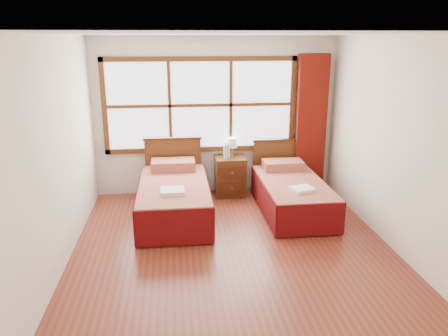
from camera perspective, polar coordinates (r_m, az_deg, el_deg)
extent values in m
plane|color=maroon|center=(5.59, 1.21, -10.58)|extent=(4.50, 4.50, 0.00)
plane|color=white|center=(4.97, 1.41, 17.11)|extent=(4.50, 4.50, 0.00)
plane|color=silver|center=(7.32, -1.12, 6.74)|extent=(4.00, 0.00, 4.00)
plane|color=silver|center=(5.25, -20.87, 1.67)|extent=(0.00, 4.50, 4.50)
plane|color=silver|center=(5.75, 21.48, 2.83)|extent=(0.00, 4.50, 4.50)
cube|color=white|center=(7.24, -3.10, 8.21)|extent=(3.00, 0.02, 1.40)
cube|color=#4F2B11|center=(7.36, -3.00, 2.48)|extent=(3.16, 0.06, 0.08)
cube|color=#4F2B11|center=(7.15, -3.18, 14.06)|extent=(3.16, 0.06, 0.08)
cube|color=#4F2B11|center=(7.29, -15.37, 7.70)|extent=(0.08, 0.06, 1.56)
cube|color=#4F2B11|center=(7.47, 8.91, 8.30)|extent=(0.08, 0.06, 1.56)
cube|color=#4F2B11|center=(7.21, -7.10, 8.07)|extent=(0.05, 0.05, 1.40)
cube|color=#4F2B11|center=(7.27, 0.89, 8.26)|extent=(0.05, 0.05, 1.40)
cube|color=#4F2B11|center=(7.22, -3.09, 8.18)|extent=(3.00, 0.05, 0.05)
cube|color=#66120A|center=(7.53, 11.27, 5.69)|extent=(0.50, 0.16, 2.30)
cube|color=#3E1D0C|center=(6.52, -6.49, -5.21)|extent=(0.88, 1.77, 0.29)
cube|color=maroon|center=(6.43, -6.57, -3.02)|extent=(0.99, 1.96, 0.24)
cube|color=#5E090B|center=(6.50, -10.91, -4.34)|extent=(0.03, 1.96, 0.49)
cube|color=#5E090B|center=(6.49, -2.15, -4.06)|extent=(0.03, 1.96, 0.49)
cube|color=#5E090B|center=(5.58, -6.47, -7.76)|extent=(0.99, 0.03, 0.49)
cube|color=maroon|center=(7.04, -6.65, 0.42)|extent=(0.69, 0.40, 0.15)
cube|color=#4F2B11|center=(7.37, -6.63, 0.14)|extent=(0.92, 0.06, 0.96)
cube|color=#3E1D0C|center=(7.24, -6.76, 3.85)|extent=(0.96, 0.08, 0.04)
cube|color=#3E1D0C|center=(6.75, 8.90, -4.61)|extent=(0.82, 1.63, 0.27)
cube|color=maroon|center=(6.67, 8.99, -2.66)|extent=(0.91, 1.81, 0.22)
cube|color=#5E090B|center=(6.61, 5.10, -3.90)|extent=(0.03, 1.81, 0.45)
cube|color=#5E090B|center=(6.85, 12.66, -3.51)|extent=(0.03, 1.81, 0.45)
cube|color=#5E090B|center=(5.91, 11.25, -6.72)|extent=(0.91, 0.03, 0.45)
cube|color=maroon|center=(7.22, 7.69, 0.41)|extent=(0.64, 0.37, 0.14)
cube|color=#4F2B11|center=(7.58, 7.01, 0.32)|extent=(0.85, 0.06, 0.89)
cube|color=#3E1D0C|center=(7.47, 7.14, 3.65)|extent=(0.89, 0.08, 0.04)
cube|color=#4F2B11|center=(7.33, 0.81, -1.06)|extent=(0.49, 0.44, 0.66)
cube|color=#3E1D0C|center=(7.16, 1.04, -2.63)|extent=(0.43, 0.02, 0.20)
cube|color=#3E1D0C|center=(7.08, 1.05, -0.62)|extent=(0.43, 0.02, 0.20)
sphere|color=#A37937|center=(7.14, 1.06, -2.67)|extent=(0.03, 0.03, 0.03)
sphere|color=#A37937|center=(7.06, 1.07, -0.66)|extent=(0.03, 0.03, 0.03)
cube|color=white|center=(6.00, -6.74, -3.02)|extent=(0.33, 0.29, 0.05)
cube|color=white|center=(6.26, 10.18, -2.73)|extent=(0.36, 0.34, 0.05)
cylinder|color=#BA8B3B|center=(7.31, 1.06, 1.63)|extent=(0.10, 0.10, 0.02)
cylinder|color=#BA8B3B|center=(7.29, 1.07, 2.21)|extent=(0.02, 0.02, 0.13)
cylinder|color=silver|center=(7.26, 1.07, 3.33)|extent=(0.16, 0.16, 0.16)
cylinder|color=#ACC9DD|center=(7.14, 0.20, 2.14)|extent=(0.07, 0.07, 0.23)
cylinder|color=blue|center=(7.11, 0.20, 3.15)|extent=(0.03, 0.03, 0.03)
cylinder|color=#ACC9DD|center=(7.20, 0.55, 2.16)|extent=(0.06, 0.06, 0.20)
cylinder|color=blue|center=(7.17, 0.55, 3.05)|extent=(0.03, 0.03, 0.03)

